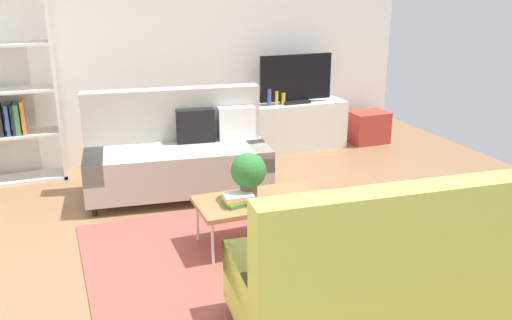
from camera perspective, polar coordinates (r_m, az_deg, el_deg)
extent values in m
plane|color=#936B47|center=(4.85, -0.97, -8.98)|extent=(7.68, 7.68, 0.00)
cube|color=white|center=(7.04, -9.13, 11.89)|extent=(6.40, 0.12, 2.90)
cube|color=#9E4C42|center=(4.74, 0.72, -9.61)|extent=(2.90, 2.20, 0.01)
cube|color=#B2ADA3|center=(5.88, -8.09, -0.71)|extent=(1.99, 1.07, 0.44)
cube|color=#B2ADA3|center=(6.04, -8.65, 4.75)|extent=(1.91, 0.43, 0.56)
cube|color=#B2ADA3|center=(5.98, -0.03, 0.94)|extent=(0.30, 0.86, 0.22)
cube|color=#B2ADA3|center=(5.83, -16.46, -0.34)|extent=(0.30, 0.86, 0.22)
cylinder|color=black|center=(5.81, 0.98, -3.61)|extent=(0.05, 0.05, 0.10)
cylinder|color=black|center=(5.64, -16.41, -5.10)|extent=(0.05, 0.05, 0.10)
cylinder|color=black|center=(6.42, -0.60, -1.39)|extent=(0.05, 0.05, 0.10)
cylinder|color=black|center=(6.28, -16.25, -2.66)|extent=(0.05, 0.05, 0.10)
cube|color=white|center=(5.99, -2.03, 3.84)|extent=(0.41, 0.19, 0.36)
cube|color=black|center=(5.92, -6.30, 3.55)|extent=(0.41, 0.19, 0.36)
cube|color=#C1CC51|center=(3.84, 12.29, -11.95)|extent=(1.96, 0.99, 0.44)
cube|color=#C1CC51|center=(3.37, 15.45, -7.15)|extent=(1.91, 0.36, 0.56)
cube|color=#C1CC51|center=(3.50, -0.25, -12.69)|extent=(0.27, 0.85, 0.22)
cube|color=#C1CC51|center=(4.24, 22.68, -8.34)|extent=(0.27, 0.85, 0.22)
cylinder|color=black|center=(3.97, -1.94, -14.96)|extent=(0.05, 0.05, 0.10)
cylinder|color=black|center=(4.65, 19.68, -10.77)|extent=(0.05, 0.05, 0.10)
cube|color=#D84C33|center=(3.29, 3.49, -9.10)|extent=(0.41, 0.17, 0.36)
cube|color=#3359B2|center=(3.45, 10.61, -7.98)|extent=(0.41, 0.17, 0.36)
cube|color=#9E7042|center=(4.75, 0.40, -4.26)|extent=(1.10, 0.56, 0.04)
cylinder|color=silver|center=(4.90, -6.09, -6.34)|extent=(0.02, 0.02, 0.38)
cylinder|color=silver|center=(5.21, 4.59, -4.68)|extent=(0.02, 0.02, 0.38)
cylinder|color=silver|center=(4.50, -4.51, -8.67)|extent=(0.02, 0.02, 0.38)
cylinder|color=silver|center=(4.84, 6.96, -6.67)|extent=(0.02, 0.02, 0.38)
cube|color=silver|center=(7.44, 3.98, 3.56)|extent=(1.40, 0.44, 0.64)
cube|color=black|center=(7.34, 4.10, 6.08)|extent=(0.36, 0.20, 0.04)
cube|color=black|center=(7.28, 4.16, 8.54)|extent=(1.00, 0.05, 0.60)
cube|color=white|center=(6.63, -20.11, 7.08)|extent=(0.04, 0.36, 2.10)
cube|color=white|center=(6.90, -23.55, -1.83)|extent=(1.10, 0.36, 0.04)
cube|color=white|center=(6.75, -24.12, 2.40)|extent=(1.02, 0.36, 0.03)
cube|color=white|center=(6.64, -24.69, 6.54)|extent=(1.02, 0.36, 0.03)
cube|color=#262626|center=(6.71, -24.98, 3.81)|extent=(0.04, 0.29, 0.33)
cube|color=#3359B2|center=(6.70, -24.37, 3.91)|extent=(0.04, 0.29, 0.34)
cube|color=#262626|center=(6.70, -23.88, 3.95)|extent=(0.03, 0.29, 0.33)
cube|color=#3F8C4C|center=(6.70, -23.53, 4.02)|extent=(0.05, 0.29, 0.34)
cube|color=orange|center=(6.69, -23.01, 4.19)|extent=(0.04, 0.29, 0.37)
cube|color=#B2382D|center=(7.90, 11.53, 3.37)|extent=(0.52, 0.40, 0.44)
cylinder|color=brown|center=(4.72, -0.77, -3.28)|extent=(0.15, 0.15, 0.14)
sphere|color=#2D7233|center=(4.65, -0.78, -1.11)|extent=(0.30, 0.30, 0.30)
cube|color=#3F8C4C|center=(4.63, -1.83, -4.41)|extent=(0.27, 0.22, 0.04)
cube|color=gold|center=(4.62, -1.83, -4.06)|extent=(0.25, 0.19, 0.02)
cube|color=silver|center=(4.61, -1.83, -3.74)|extent=(0.25, 0.20, 0.03)
cylinder|color=#B24C4C|center=(7.17, -0.35, 6.27)|extent=(0.13, 0.13, 0.15)
cylinder|color=#3359B2|center=(7.15, 1.37, 6.52)|extent=(0.05, 0.05, 0.22)
cylinder|color=gold|center=(7.19, 2.14, 6.45)|extent=(0.05, 0.05, 0.19)
cylinder|color=gold|center=(7.24, 2.85, 6.39)|extent=(0.05, 0.05, 0.16)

